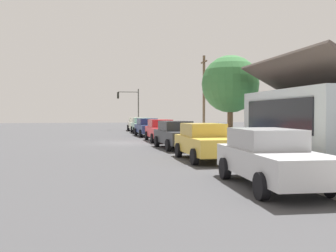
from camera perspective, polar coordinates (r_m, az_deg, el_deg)
ground_plane at (r=27.03m, az=-6.50°, el=-2.47°), size 120.00×120.00×0.00m
sidewalk_curb at (r=28.00m, az=5.01°, el=-2.15°), size 60.00×4.20×0.16m
car_ivory at (r=46.48m, az=-4.78°, el=0.34°), size 4.45×2.17×1.59m
car_seafoam at (r=40.49m, az=-3.88°, el=0.12°), size 4.44×2.13×1.59m
car_navy at (r=34.70m, az=-3.00°, el=-0.16°), size 4.66×2.13×1.59m
car_cherry at (r=28.33m, az=-1.05°, el=-0.61°), size 4.88×1.95×1.59m
car_charcoal at (r=22.47m, az=1.28°, el=-1.25°), size 4.86×2.17×1.59m
car_mustard at (r=16.90m, az=5.47°, el=-2.28°), size 4.51×2.03×1.59m
car_silver at (r=11.13m, az=14.84°, el=-4.46°), size 4.88×2.17×1.59m
storefront_building at (r=25.48m, az=22.53°, el=1.35°), size 10.57×7.15×5.39m
shade_tree at (r=30.91m, az=9.16°, el=6.08°), size 4.49×4.49×6.59m
traffic_light_main at (r=50.00m, az=-5.59°, el=3.51°), size 0.37×2.79×5.20m
utility_pole_wooden at (r=36.88m, az=5.30°, el=4.79°), size 1.80×0.24×7.50m
fire_hydrant_red at (r=19.12m, az=8.23°, el=-2.76°), size 0.22×0.22×0.71m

